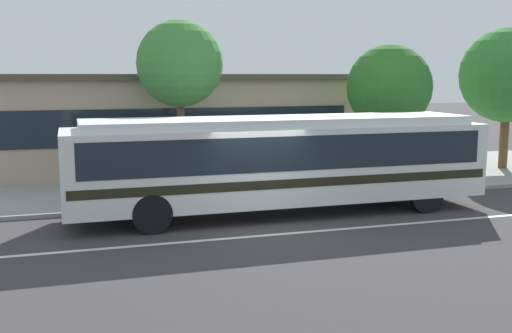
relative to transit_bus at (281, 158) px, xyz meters
name	(u,v)px	position (x,y,z in m)	size (l,w,h in m)	color
ground_plane	(260,227)	(-1.04, -1.34, -1.60)	(120.00, 120.00, 0.00)	#3A3739
sidewalk_slab	(205,182)	(-1.04, 5.35, -1.54)	(60.00, 8.00, 0.12)	gray
lane_stripe_center	(270,235)	(-1.04, -2.14, -1.60)	(56.00, 0.16, 0.01)	silver
transit_bus	(281,158)	(0.00, 0.00, 0.00)	(11.85, 2.57, 2.74)	silver
pedestrian_waiting_near_sign	(400,157)	(5.27, 2.47, -0.51)	(0.34, 0.34, 1.66)	navy
pedestrian_walking_along_curb	(384,153)	(5.18, 3.43, -0.49)	(0.46, 0.46, 1.68)	navy
street_tree_near_stop	(180,64)	(-2.00, 4.65, 2.67)	(2.93, 2.93, 5.63)	brown
street_tree_mid_block	(389,88)	(5.58, 3.94, 1.84)	(3.12, 3.12, 4.90)	brown
street_tree_far_end	(508,76)	(11.33, 4.60, 2.29)	(3.82, 3.82, 5.69)	brown
station_building	(160,119)	(-1.84, 10.72, 0.38)	(14.99, 9.40, 3.94)	tan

